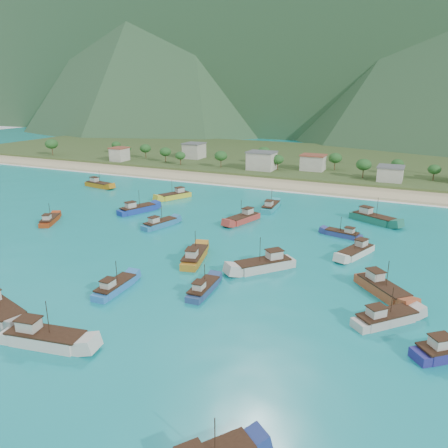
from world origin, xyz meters
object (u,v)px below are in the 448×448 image
at_px(boat_6, 373,219).
at_px(boat_10, 243,219).
at_px(boat_17, 45,339).
at_px(boat_28, 50,221).
at_px(boat_1, 264,265).
at_px(boat_5, 99,185).
at_px(boat_15, 137,210).
at_px(boat_4, 343,234).
at_px(boat_9, 175,196).
at_px(boat_18, 115,287).
at_px(boat_8, 195,257).
at_px(boat_20, 271,207).
at_px(boat_12, 382,289).
at_px(boat_13, 356,252).
at_px(boat_14, 203,289).
at_px(boat_16, 386,319).
at_px(boat_25, 160,224).

bearing_deg(boat_6, boat_10, -38.90).
xyz_separation_m(boat_17, boat_28, (-42.57, 42.66, -0.29)).
bearing_deg(boat_1, boat_5, 11.43).
distance_m(boat_15, boat_17, 66.63).
bearing_deg(boat_15, boat_4, 24.53).
distance_m(boat_9, boat_18, 66.68).
distance_m(boat_8, boat_17, 35.41).
xyz_separation_m(boat_8, boat_20, (1.25, 43.89, -0.06)).
bearing_deg(boat_4, boat_18, 159.22).
height_order(boat_4, boat_28, boat_28).
height_order(boat_12, boat_13, boat_12).
height_order(boat_5, boat_12, boat_12).
relative_size(boat_14, boat_16, 0.95).
bearing_deg(boat_12, boat_28, -48.61).
height_order(boat_5, boat_10, boat_5).
relative_size(boat_8, boat_17, 0.93).
distance_m(boat_4, boat_8, 37.27).
height_order(boat_9, boat_12, boat_12).
bearing_deg(boat_25, boat_9, 129.40).
bearing_deg(boat_15, boat_6, 37.99).
height_order(boat_4, boat_16, boat_16).
height_order(boat_15, boat_18, boat_15).
bearing_deg(boat_17, boat_25, -173.80).
xyz_separation_m(boat_1, boat_12, (21.79, -1.44, -0.07)).
bearing_deg(boat_6, boat_16, 35.68).
distance_m(boat_4, boat_14, 43.27).
bearing_deg(boat_16, boat_6, 141.93).
distance_m(boat_6, boat_16, 53.71).
relative_size(boat_8, boat_10, 1.01).
bearing_deg(boat_28, boat_15, 23.22).
bearing_deg(boat_5, boat_20, 97.58).
height_order(boat_10, boat_15, boat_15).
bearing_deg(boat_18, boat_10, 82.43).
height_order(boat_12, boat_15, boat_12).
relative_size(boat_4, boat_25, 0.87).
bearing_deg(boat_18, boat_6, 57.68).
xyz_separation_m(boat_1, boat_18, (-20.22, -19.55, -0.27)).
height_order(boat_1, boat_9, boat_1).
bearing_deg(boat_10, boat_1, 135.70).
bearing_deg(boat_1, boat_20, -31.34).
relative_size(boat_15, boat_17, 0.93).
distance_m(boat_8, boat_15, 40.90).
relative_size(boat_1, boat_8, 0.99).
height_order(boat_10, boat_25, boat_10).
bearing_deg(boat_10, boat_20, -84.47).
bearing_deg(boat_25, boat_13, 16.02).
bearing_deg(boat_8, boat_9, 110.97).
bearing_deg(boat_20, boat_8, -95.35).
height_order(boat_4, boat_13, boat_13).
height_order(boat_4, boat_8, boat_8).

